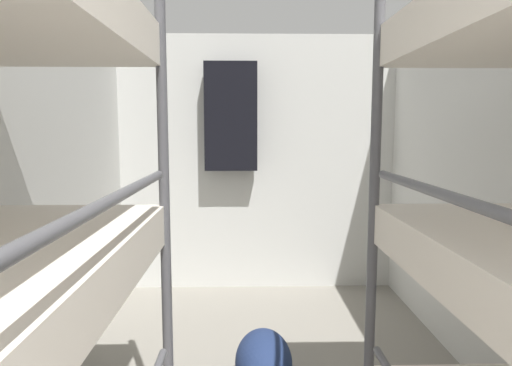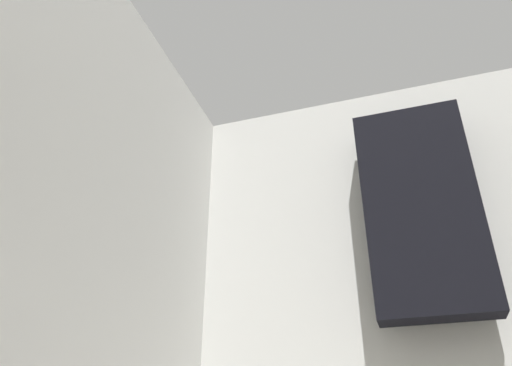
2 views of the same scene
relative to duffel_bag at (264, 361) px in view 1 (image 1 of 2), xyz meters
name	(u,v)px [view 1 (image 1 of 2)]	position (x,y,z in m)	size (l,w,h in m)	color
wall_back	(257,164)	(0.01, 1.65, 0.95)	(2.51, 0.06, 2.22)	silver
duffel_bag	(264,361)	(0.00, 0.00, 0.00)	(0.31, 0.49, 0.31)	navy
hanging_coat	(231,117)	(-0.22, 1.50, 1.36)	(0.44, 0.12, 0.90)	black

